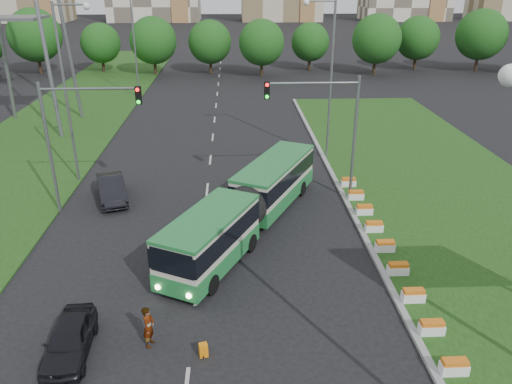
{
  "coord_description": "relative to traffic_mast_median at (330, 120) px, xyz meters",
  "views": [
    {
      "loc": [
        -1.17,
        -19.48,
        13.48
      ],
      "look_at": [
        0.03,
        5.45,
        2.6
      ],
      "focal_mm": 35.0,
      "sensor_mm": 36.0,
      "label": 1
    }
  ],
  "objects": [
    {
      "name": "ground",
      "position": [
        -4.78,
        -10.0,
        -5.35
      ],
      "size": [
        360.0,
        360.0,
        0.0
      ],
      "primitive_type": "plane",
      "color": "black",
      "rests_on": "ground"
    },
    {
      "name": "grass_median",
      "position": [
        8.22,
        -2.0,
        -5.27
      ],
      "size": [
        14.0,
        60.0,
        0.15
      ],
      "primitive_type": "cube",
      "color": "#1A3F12",
      "rests_on": "ground"
    },
    {
      "name": "median_kerb",
      "position": [
        1.27,
        -2.0,
        -5.26
      ],
      "size": [
        0.3,
        60.0,
        0.18
      ],
      "primitive_type": "cube",
      "color": "gray",
      "rests_on": "ground"
    },
    {
      "name": "left_verge",
      "position": [
        -22.78,
        15.0,
        -5.3
      ],
      "size": [
        12.0,
        110.0,
        0.1
      ],
      "primitive_type": "cube",
      "color": "#1A3F12",
      "rests_on": "ground"
    },
    {
      "name": "lane_markings",
      "position": [
        -7.78,
        10.0,
        -5.35
      ],
      "size": [
        0.2,
        100.0,
        0.01
      ],
      "primitive_type": null,
      "color": "#AFAFA8",
      "rests_on": "ground"
    },
    {
      "name": "flower_planters",
      "position": [
        1.92,
        -8.1,
        -4.9
      ],
      "size": [
        1.1,
        20.3,
        0.6
      ],
      "primitive_type": null,
      "color": "white",
      "rests_on": "grass_median"
    },
    {
      "name": "traffic_mast_median",
      "position": [
        0.0,
        0.0,
        0.0
      ],
      "size": [
        5.76,
        0.32,
        8.0
      ],
      "color": "slate",
      "rests_on": "ground"
    },
    {
      "name": "traffic_mast_left",
      "position": [
        -15.16,
        -1.0,
        0.0
      ],
      "size": [
        5.76,
        0.32,
        8.0
      ],
      "color": "slate",
      "rests_on": "ground"
    },
    {
      "name": "street_lamps",
      "position": [
        -7.78,
        0.0,
        0.65
      ],
      "size": [
        36.0,
        60.0,
        12.0
      ],
      "primitive_type": null,
      "color": "slate",
      "rests_on": "ground"
    },
    {
      "name": "tree_line",
      "position": [
        5.22,
        45.0,
        -0.85
      ],
      "size": [
        120.0,
        8.0,
        9.0
      ],
      "primitive_type": null,
      "color": "#154A13",
      "rests_on": "ground"
    },
    {
      "name": "articulated_bus",
      "position": [
        -5.46,
        -3.93,
        -3.78
      ],
      "size": [
        2.44,
        15.62,
        2.57
      ],
      "rotation": [
        0.0,
        0.0,
        -0.47
      ],
      "color": "beige",
      "rests_on": "ground"
    },
    {
      "name": "car_left_near",
      "position": [
        -12.36,
        -13.9,
        -4.68
      ],
      "size": [
        1.78,
        4.02,
        1.34
      ],
      "primitive_type": "imported",
      "rotation": [
        0.0,
        0.0,
        0.05
      ],
      "color": "black",
      "rests_on": "ground"
    },
    {
      "name": "car_left_far",
      "position": [
        -13.87,
        0.62,
        -4.58
      ],
      "size": [
        2.96,
        4.95,
        1.54
      ],
      "primitive_type": "imported",
      "rotation": [
        0.0,
        0.0,
        0.31
      ],
      "color": "black",
      "rests_on": "ground"
    },
    {
      "name": "pedestrian",
      "position": [
        -9.38,
        -13.57,
        -4.47
      ],
      "size": [
        0.55,
        0.72,
        1.77
      ],
      "primitive_type": "imported",
      "rotation": [
        0.0,
        0.0,
        1.36
      ],
      "color": "gray",
      "rests_on": "ground"
    },
    {
      "name": "shopping_trolley",
      "position": [
        -7.24,
        -14.3,
        -5.08
      ],
      "size": [
        0.32,
        0.34,
        0.55
      ],
      "rotation": [
        0.0,
        0.0,
        0.25
      ],
      "color": "orange",
      "rests_on": "ground"
    }
  ]
}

